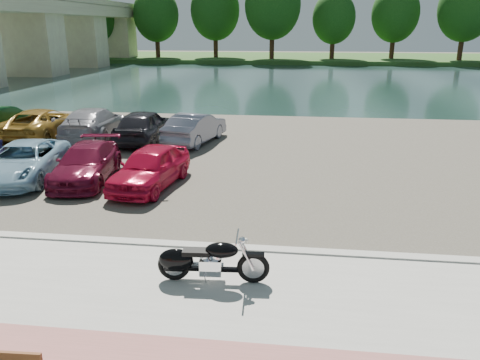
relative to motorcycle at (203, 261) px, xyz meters
name	(u,v)px	position (x,y,z in m)	size (l,w,h in m)	color
ground	(234,298)	(0.71, -0.41, -0.56)	(200.00, 200.00, 0.00)	#595447
promenade	(227,326)	(0.71, -1.41, -0.51)	(60.00, 6.00, 0.10)	#A3A199
kerb	(245,249)	(0.71, 1.59, -0.49)	(60.00, 0.30, 0.14)	#A3A199
parking_lot	(269,155)	(0.71, 10.59, -0.54)	(60.00, 18.00, 0.04)	#464239
river	(287,81)	(0.71, 39.59, -0.56)	(120.00, 40.00, 0.00)	#1A2F2D
far_bank	(292,58)	(0.71, 71.59, -0.26)	(120.00, 24.00, 0.60)	#2C4D1B
bridge	(24,23)	(-27.29, 40.62, 4.96)	(7.00, 56.00, 8.55)	tan
far_trees	(323,10)	(5.07, 65.38, 6.93)	(70.25, 10.68, 12.52)	#3C2015
motorcycle	(203,261)	(0.00, 0.00, 0.00)	(2.33, 0.75, 1.05)	black
car_2	(24,161)	(-7.61, 6.19, 0.12)	(2.13, 4.62, 1.28)	#8DB7CE
car_3	(86,163)	(-5.38, 6.33, 0.09)	(1.73, 4.25, 1.23)	maroon
car_4	(150,167)	(-2.96, 5.92, 0.16)	(1.61, 4.00, 1.36)	#B00B2D
car_6	(43,123)	(-10.32, 12.41, 0.19)	(2.34, 5.08, 1.41)	olive
car_7	(94,123)	(-7.82, 12.58, 0.22)	(2.08, 5.11, 1.48)	gray
car_8	(144,126)	(-5.21, 12.16, 0.24)	(1.80, 4.48, 1.53)	black
car_9	(195,128)	(-2.81, 12.30, 0.17)	(1.46, 4.19, 1.38)	slate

